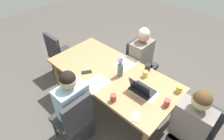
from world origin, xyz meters
TOP-DOWN VIEW (x-y plane):
  - ground_plane at (0.00, 0.00)m, footprint 10.00×10.00m
  - dining_table at (0.00, 0.00)m, footprint 1.99×0.96m
  - chair_far_left_near at (-0.06, 0.78)m, footprint 0.44×0.44m
  - person_far_left_near at (0.01, 0.72)m, footprint 0.36×0.40m
  - chair_near_left_mid at (0.07, -0.79)m, footprint 0.44×0.44m
  - person_near_left_mid at (-0.00, -0.73)m, footprint 0.36×0.40m
  - chair_head_right_left_far at (1.30, 0.09)m, footprint 0.44×0.44m
  - person_head_right_left_far at (1.24, 0.01)m, footprint 0.40×0.36m
  - chair_head_left_right_near at (-1.33, -0.05)m, footprint 0.44×0.44m
  - flower_vase at (0.13, 0.04)m, footprint 0.08×0.09m
  - placemat_far_left_near at (0.01, 0.32)m, footprint 0.27×0.36m
  - placemat_near_left_mid at (-0.00, -0.32)m, footprint 0.28×0.38m
  - placemat_head_right_left_far at (0.58, 0.01)m, footprint 0.37×0.28m
  - laptop_head_right_left_far at (0.54, -0.02)m, footprint 0.32×0.22m
  - coffee_mug_near_left at (0.35, 0.40)m, footprint 0.09×0.09m
  - coffee_mug_near_right at (0.90, 0.32)m, footprint 0.08×0.08m
  - coffee_mug_centre_left at (0.40, 0.26)m, footprint 0.08×0.08m
  - coffee_mug_centre_right at (0.38, -0.38)m, footprint 0.08×0.08m
  - coffee_mug_far_left at (0.91, -0.00)m, footprint 0.08×0.08m
  - phone_black at (-0.28, -0.25)m, footprint 0.14×0.17m
  - phone_silver at (0.74, -0.38)m, footprint 0.13×0.17m

SIDE VIEW (x-z plane):
  - ground_plane at x=0.00m, z-range 0.00..0.00m
  - chair_far_left_near at x=-0.06m, z-range 0.05..0.95m
  - chair_near_left_mid at x=0.07m, z-range 0.05..0.95m
  - chair_head_right_left_far at x=1.30m, z-range 0.05..0.95m
  - chair_head_left_right_near at x=-1.33m, z-range 0.05..0.95m
  - person_far_left_near at x=0.01m, z-range -0.07..1.12m
  - person_near_left_mid at x=0.00m, z-range -0.07..1.12m
  - person_head_right_left_far at x=1.24m, z-range -0.07..1.12m
  - dining_table at x=0.00m, z-range 0.29..1.03m
  - placemat_far_left_near at x=0.01m, z-range 0.73..0.74m
  - placemat_near_left_mid at x=0.00m, z-range 0.73..0.74m
  - placemat_head_right_left_far at x=0.58m, z-range 0.73..0.74m
  - phone_black at x=-0.28m, z-range 0.73..0.74m
  - phone_silver at x=0.74m, z-range 0.73..0.74m
  - laptop_head_right_left_far at x=0.54m, z-range 0.67..0.88m
  - coffee_mug_near_right at x=0.90m, z-range 0.73..0.83m
  - coffee_mug_centre_left at x=0.40m, z-range 0.73..0.83m
  - coffee_mug_far_left at x=0.91m, z-range 0.73..0.83m
  - coffee_mug_centre_right at x=0.38m, z-range 0.73..0.84m
  - coffee_mug_near_left at x=0.35m, z-range 0.73..0.84m
  - flower_vase at x=0.13m, z-range 0.72..1.04m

